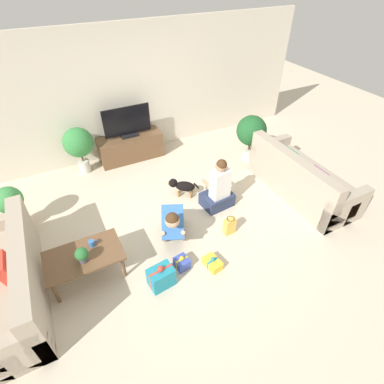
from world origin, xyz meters
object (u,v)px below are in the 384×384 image
person_sitting (218,190)px  gift_box_c (213,263)px  potted_plant_corner_right (251,132)px  gift_box_a (161,277)px  person_kneeling (173,223)px  tv_console (131,147)px  mug (92,243)px  coffee_table (84,257)px  tv (127,124)px  gift_bag_a (230,226)px  sofa_right (301,179)px  tabletop_plant (82,255)px  potted_plant_back_left (79,144)px  dog (182,186)px  gift_box_b (182,263)px  potted_plant_corner_left (11,206)px  sofa_left (7,285)px

person_sitting → gift_box_c: size_ratio=3.25×
potted_plant_corner_right → gift_box_a: potted_plant_corner_right is taller
gift_box_c → person_kneeling: bearing=110.9°
tv_console → mug: 2.88m
coffee_table → tv: size_ratio=1.04×
gift_box_c → gift_bag_a: (0.57, 0.45, 0.08)m
coffee_table → gift_box_c: coffee_table is taller
potted_plant_corner_right → tv: bearing=152.2°
tv → gift_bag_a: (0.69, -2.85, -0.67)m
sofa_right → tabletop_plant: sofa_right is taller
sofa_right → gift_box_c: sofa_right is taller
potted_plant_back_left → dog: potted_plant_back_left is taller
tabletop_plant → person_kneeling: bearing=7.4°
potted_plant_back_left → gift_bag_a: (1.71, -2.80, -0.49)m
gift_box_b → potted_plant_back_left: bearing=103.6°
mug → tv_console: bearing=62.1°
potted_plant_corner_right → dog: (-1.81, -0.47, -0.43)m
tv → mug: bearing=-117.9°
mug → tabletop_plant: 0.27m
coffee_table → potted_plant_corner_right: 4.02m
dog → tabletop_plant: bearing=-23.6°
person_sitting → gift_bag_a: person_sitting is taller
potted_plant_corner_left → person_kneeling: 2.54m
sofa_right → tabletop_plant: 3.90m
gift_box_a → potted_plant_back_left: bearing=96.6°
gift_bag_a → coffee_table: bearing=174.6°
gift_box_b → gift_box_c: (0.39, -0.20, -0.02)m
person_sitting → sofa_right: bearing=160.7°
potted_plant_back_left → gift_box_a: 3.25m
potted_plant_corner_left → gift_box_b: potted_plant_corner_left is taller
tv → gift_bag_a: tv is taller
potted_plant_back_left → potted_plant_corner_right: 3.44m
person_kneeling → gift_box_b: (-0.11, -0.54, -0.27)m
sofa_left → gift_box_c: 2.67m
gift_bag_a → mug: bearing=171.1°
tv_console → potted_plant_corner_left: 2.59m
tv_console → tv: (-0.00, -0.00, 0.55)m
dog → mug: 1.99m
coffee_table → potted_plant_back_left: size_ratio=1.05×
tv → potted_plant_corner_right: 2.54m
potted_plant_corner_left → gift_box_b: bearing=-43.4°
sofa_left → potted_plant_corner_left: 1.40m
tv → gift_box_b: 3.21m
tv → dog: bearing=-75.6°
potted_plant_corner_right → dog: size_ratio=2.05×
tv_console → person_sitting: person_sitting is taller
gift_box_b → gift_bag_a: bearing=14.8°
potted_plant_corner_left → sofa_right: bearing=-16.3°
tv_console → gift_box_c: size_ratio=4.42×
tv → potted_plant_corner_right: bearing=-27.8°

